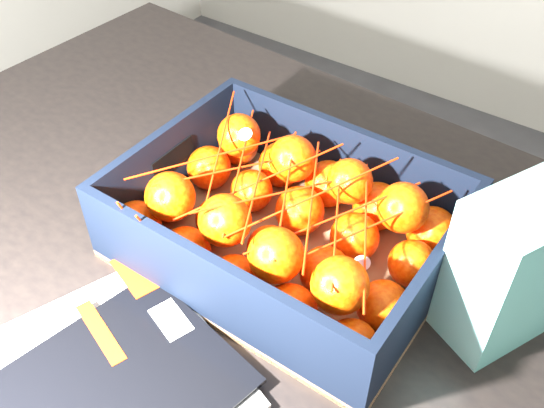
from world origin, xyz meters
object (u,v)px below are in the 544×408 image
Objects in this scene: table at (236,262)px; produce_crate at (285,232)px; retail_carton at (510,269)px; magazine_stack at (91,392)px.

produce_crate reaches higher than table.
table is at bearing -150.11° from retail_carton.
retail_carton is (0.32, 0.34, 0.09)m from magazine_stack.
table is 0.17m from produce_crate.
retail_carton reaches higher than produce_crate.
produce_crate is at bearing -8.79° from table.
produce_crate is at bearing 80.16° from magazine_stack.
table is at bearing 98.80° from magazine_stack.
produce_crate is at bearing -145.01° from retail_carton.
produce_crate is 0.28m from retail_carton.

